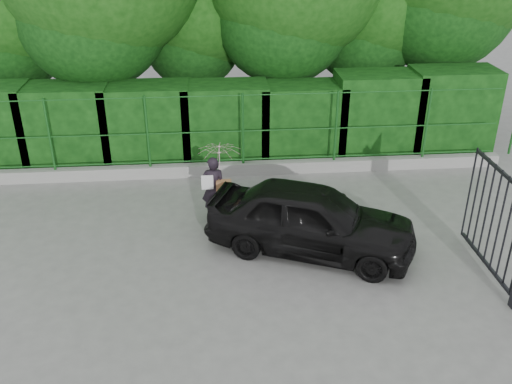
{
  "coord_description": "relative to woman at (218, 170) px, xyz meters",
  "views": [
    {
      "loc": [
        -0.41,
        -8.51,
        6.09
      ],
      "look_at": [
        0.44,
        1.3,
        1.1
      ],
      "focal_mm": 40.0,
      "sensor_mm": 36.0,
      "label": 1
    }
  ],
  "objects": [
    {
      "name": "hedge",
      "position": [
        0.34,
        3.13,
        -0.04
      ],
      "size": [
        14.2,
        1.2,
        2.3
      ],
      "color": "black",
      "rests_on": "ground"
    },
    {
      "name": "fence",
      "position": [
        0.49,
        2.13,
        0.09
      ],
      "size": [
        14.13,
        0.06,
        1.8
      ],
      "color": "#17531A",
      "rests_on": "kerb"
    },
    {
      "name": "woman",
      "position": [
        0.0,
        0.0,
        0.0
      ],
      "size": [
        0.93,
        0.95,
        1.67
      ],
      "color": "black",
      "rests_on": "ground"
    },
    {
      "name": "car",
      "position": [
        1.74,
        -1.49,
        -0.43
      ],
      "size": [
        4.31,
        3.04,
        1.36
      ],
      "primitive_type": "imported",
      "rotation": [
        0.0,
        0.0,
        1.17
      ],
      "color": "black",
      "rests_on": "ground"
    },
    {
      "name": "kerb",
      "position": [
        0.27,
        2.13,
        -0.96
      ],
      "size": [
        14.0,
        0.25,
        0.3
      ],
      "primitive_type": "cube",
      "color": "#9E9E99",
      "rests_on": "ground"
    },
    {
      "name": "ground",
      "position": [
        0.27,
        -2.37,
        -1.11
      ],
      "size": [
        80.0,
        80.0,
        0.0
      ],
      "primitive_type": "plane",
      "color": "gray"
    }
  ]
}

